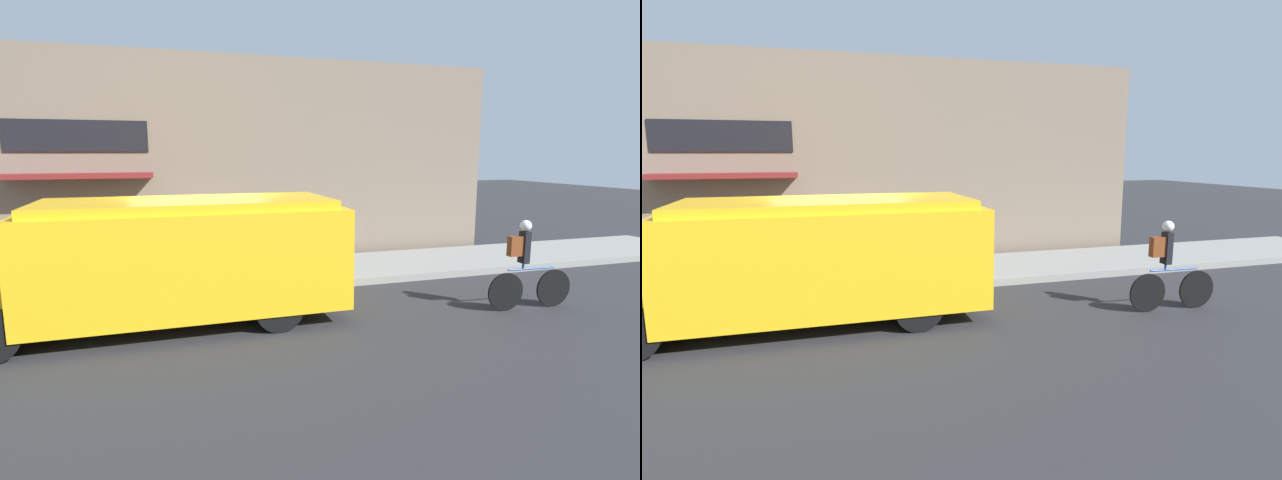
% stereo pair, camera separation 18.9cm
% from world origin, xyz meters
% --- Properties ---
extents(ground_plane, '(70.00, 70.00, 0.00)m').
position_xyz_m(ground_plane, '(0.00, 0.00, 0.00)').
color(ground_plane, '#2B2B2D').
extents(sidewalk, '(28.00, 2.65, 0.16)m').
position_xyz_m(sidewalk, '(0.00, 1.32, 0.08)').
color(sidewalk, gray).
rests_on(sidewalk, ground_plane).
extents(storefront, '(16.49, 0.99, 5.21)m').
position_xyz_m(storefront, '(-0.06, 2.97, 2.61)').
color(storefront, '#756656').
rests_on(storefront, ground_plane).
extents(school_bus, '(6.55, 2.59, 2.10)m').
position_xyz_m(school_bus, '(-0.67, -1.25, 1.10)').
color(school_bus, yellow).
rests_on(school_bus, ground_plane).
extents(cyclist, '(1.73, 0.21, 1.66)m').
position_xyz_m(cyclist, '(5.61, -2.43, 0.78)').
color(cyclist, black).
rests_on(cyclist, ground_plane).
extents(trash_bin, '(0.58, 0.58, 0.86)m').
position_xyz_m(trash_bin, '(2.12, 2.14, 0.59)').
color(trash_bin, '#38383D').
rests_on(trash_bin, sidewalk).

